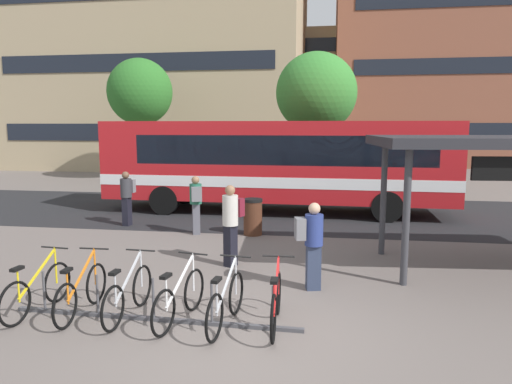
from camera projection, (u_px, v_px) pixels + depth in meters
ground at (248, 333)px, 6.94m from camera, size 200.00×200.00×0.00m
bus_lane_asphalt at (294, 212)px, 16.49m from camera, size 80.00×7.20×0.01m
city_bus at (274, 162)px, 16.35m from camera, size 12.08×2.83×3.20m
bike_rack at (154, 315)px, 7.35m from camera, size 4.76×0.21×0.70m
parked_bicycle_yellow_0 at (37, 291)px, 7.61m from camera, size 0.52×1.72×0.99m
parked_bicycle_orange_1 at (82, 292)px, 7.54m from camera, size 0.52×1.72×0.99m
parked_bicycle_silver_2 at (128, 294)px, 7.44m from camera, size 0.52×1.72×0.99m
parked_bicycle_white_3 at (180, 299)px, 7.26m from camera, size 0.52×1.71×0.99m
parked_bicycle_silver_4 at (226, 303)px, 7.09m from camera, size 0.52×1.72×0.99m
parked_bicycle_red_5 at (276, 303)px, 7.08m from camera, size 0.52×1.72×0.99m
commuter_maroon_pack_0 at (231, 219)px, 10.10m from camera, size 0.50×0.60×1.79m
commuter_grey_pack_1 at (312, 240)px, 8.63m from camera, size 0.58×0.42×1.66m
commuter_grey_pack_2 at (196, 201)px, 13.06m from camera, size 0.48×0.60×1.65m
commuter_grey_pack_3 at (127, 194)px, 14.22m from camera, size 0.37×0.55×1.67m
trash_bin at (253, 217)px, 13.05m from camera, size 0.55×0.55×1.03m
street_tree_0 at (140, 92)px, 25.27m from camera, size 3.51×3.51×6.65m
street_tree_1 at (316, 93)px, 20.04m from camera, size 3.48×3.48×6.18m
building_left_wing at (168, 51)px, 35.42m from camera, size 20.43×13.45×17.39m
building_right_wing at (464, 50)px, 36.46m from camera, size 19.79×10.41×17.74m
building_centre_block at (349, 100)px, 44.62m from camera, size 18.98×13.91×10.99m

